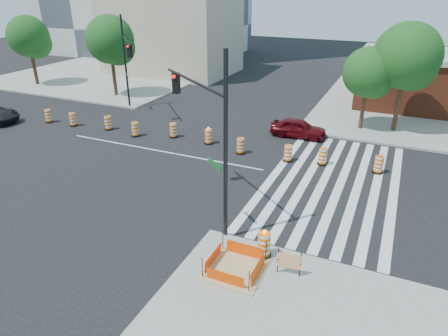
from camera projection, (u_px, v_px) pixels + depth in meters
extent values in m
plane|color=black|center=(160.00, 151.00, 25.79)|extent=(120.00, 120.00, 0.00)
cube|color=gray|center=(113.00, 73.00, 47.31)|extent=(22.00, 22.00, 0.15)
cube|color=silver|center=(276.00, 172.00, 22.89)|extent=(0.45, 13.50, 0.01)
cube|color=silver|center=(291.00, 175.00, 22.56)|extent=(0.45, 13.50, 0.01)
cube|color=silver|center=(307.00, 178.00, 22.22)|extent=(0.45, 13.50, 0.01)
cube|color=silver|center=(323.00, 181.00, 21.89)|extent=(0.45, 13.50, 0.01)
cube|color=silver|center=(340.00, 184.00, 21.56)|extent=(0.45, 13.50, 0.01)
cube|color=silver|center=(357.00, 187.00, 21.22)|extent=(0.45, 13.50, 0.01)
cube|color=silver|center=(375.00, 191.00, 20.89)|extent=(0.45, 13.50, 0.01)
cube|color=silver|center=(393.00, 194.00, 20.55)|extent=(0.45, 13.50, 0.01)
cube|color=silver|center=(160.00, 151.00, 25.79)|extent=(14.00, 0.12, 0.01)
cube|color=tan|center=(235.00, 269.00, 14.94)|extent=(2.20, 2.20, 0.05)
cube|color=#F54604|center=(225.00, 278.00, 14.09)|extent=(1.44, 0.02, 0.55)
cube|color=#F54604|center=(244.00, 250.00, 15.57)|extent=(1.44, 0.02, 0.55)
cube|color=#F54604|center=(213.00, 257.00, 15.16)|extent=(0.02, 1.44, 0.55)
cube|color=#F54604|center=(258.00, 270.00, 14.50)|extent=(0.02, 1.44, 0.55)
cylinder|color=black|center=(202.00, 268.00, 14.35)|extent=(0.04, 0.04, 0.90)
cylinder|color=black|center=(249.00, 282.00, 13.68)|extent=(0.04, 0.04, 0.90)
cylinder|color=black|center=(223.00, 241.00, 15.83)|extent=(0.04, 0.04, 0.90)
cylinder|color=black|center=(266.00, 252.00, 15.17)|extent=(0.04, 0.04, 0.90)
cube|color=tan|center=(172.00, 29.00, 46.31)|extent=(14.00, 10.00, 10.00)
imported|color=#4E060C|center=(298.00, 128.00, 27.91)|extent=(3.89, 1.67, 1.31)
cylinder|color=black|center=(226.00, 151.00, 15.41)|extent=(0.17, 0.17, 7.69)
cylinder|color=black|center=(193.00, 81.00, 16.82)|extent=(4.63, 3.63, 0.12)
cube|color=black|center=(176.00, 83.00, 18.64)|extent=(0.31, 0.27, 0.96)
sphere|color=#FF0C0C|center=(174.00, 77.00, 18.35)|extent=(0.17, 0.17, 0.17)
cube|color=#0C591E|center=(215.00, 164.00, 16.59)|extent=(0.94, 0.74, 0.24)
cylinder|color=black|center=(125.00, 62.00, 33.19)|extent=(0.17, 0.17, 7.47)
cylinder|color=black|center=(126.00, 41.00, 29.92)|extent=(3.86, 4.21, 0.11)
cube|color=black|center=(130.00, 51.00, 28.43)|extent=(0.30, 0.26, 0.93)
sphere|color=#FF0C0C|center=(128.00, 46.00, 28.14)|extent=(0.17, 0.17, 0.17)
cube|color=#0C591E|center=(128.00, 75.00, 32.79)|extent=(0.78, 0.85, 0.23)
cylinder|color=black|center=(263.00, 255.00, 15.66)|extent=(0.61, 0.61, 0.10)
cylinder|color=#FF6805|center=(264.00, 244.00, 15.45)|extent=(0.49, 0.49, 0.97)
sphere|color=#FF990C|center=(265.00, 232.00, 15.21)|extent=(0.16, 0.16, 0.16)
cube|color=#FF6805|center=(289.00, 258.00, 14.38)|extent=(0.91, 0.16, 0.30)
cube|color=#FF6805|center=(289.00, 265.00, 14.53)|extent=(0.91, 0.16, 0.23)
cylinder|color=black|center=(278.00, 260.00, 14.58)|extent=(0.04, 0.04, 1.07)
cylinder|color=black|center=(300.00, 265.00, 14.37)|extent=(0.04, 0.04, 1.07)
cylinder|color=#382314|center=(34.00, 64.00, 41.29)|extent=(0.36, 0.36, 4.40)
sphere|color=#154B18|center=(28.00, 36.00, 40.13)|extent=(4.12, 4.12, 4.12)
sphere|color=#154B18|center=(36.00, 43.00, 40.49)|extent=(3.02, 3.02, 3.02)
sphere|color=#154B18|center=(24.00, 41.00, 40.29)|extent=(2.75, 2.75, 2.75)
cylinder|color=#382314|center=(114.00, 72.00, 37.22)|extent=(0.34, 0.34, 4.63)
sphere|color=#154B18|center=(110.00, 40.00, 35.99)|extent=(4.34, 4.34, 4.34)
sphere|color=#154B18|center=(118.00, 48.00, 36.36)|extent=(3.18, 3.18, 3.18)
sphere|color=#154B18|center=(105.00, 45.00, 36.16)|extent=(2.89, 2.89, 2.89)
cylinder|color=#382314|center=(363.00, 105.00, 28.72)|extent=(0.28, 0.28, 3.75)
sphere|color=#154B18|center=(368.00, 72.00, 27.72)|extent=(3.52, 3.52, 3.52)
sphere|color=#154B18|center=(374.00, 81.00, 28.03)|extent=(2.58, 2.58, 2.58)
sphere|color=#154B18|center=(362.00, 77.00, 27.86)|extent=(2.34, 2.34, 2.34)
cylinder|color=#382314|center=(399.00, 99.00, 28.17)|extent=(0.32, 0.32, 4.80)
sphere|color=#154B18|center=(407.00, 56.00, 26.90)|extent=(4.50, 4.50, 4.50)
sphere|color=#154B18|center=(413.00, 67.00, 27.28)|extent=(3.30, 3.30, 3.30)
sphere|color=#154B18|center=(399.00, 63.00, 27.08)|extent=(3.00, 3.00, 3.00)
cylinder|color=black|center=(50.00, 122.00, 31.07)|extent=(0.60, 0.60, 0.10)
cylinder|color=#FF6805|center=(48.00, 115.00, 30.86)|extent=(0.48, 0.48, 0.95)
cylinder|color=black|center=(74.00, 125.00, 30.28)|extent=(0.60, 0.60, 0.10)
cylinder|color=#FF6805|center=(73.00, 119.00, 30.07)|extent=(0.48, 0.48, 0.95)
cylinder|color=black|center=(109.00, 129.00, 29.53)|extent=(0.60, 0.60, 0.10)
cylinder|color=#FF6805|center=(108.00, 122.00, 29.32)|extent=(0.48, 0.48, 0.95)
cylinder|color=black|center=(136.00, 135.00, 28.27)|extent=(0.60, 0.60, 0.10)
cylinder|color=#FF6805|center=(135.00, 129.00, 28.06)|extent=(0.48, 0.48, 0.95)
cylinder|color=black|center=(174.00, 136.00, 28.08)|extent=(0.60, 0.60, 0.10)
cylinder|color=#FF6805|center=(173.00, 130.00, 27.87)|extent=(0.48, 0.48, 0.95)
cylinder|color=black|center=(209.00, 143.00, 26.96)|extent=(0.60, 0.60, 0.10)
cylinder|color=#FF6805|center=(209.00, 136.00, 26.75)|extent=(0.48, 0.48, 0.95)
sphere|color=#FF990C|center=(208.00, 128.00, 26.51)|extent=(0.16, 0.16, 0.16)
cylinder|color=black|center=(240.00, 153.00, 25.43)|extent=(0.60, 0.60, 0.10)
cylinder|color=#FF6805|center=(241.00, 145.00, 25.22)|extent=(0.48, 0.48, 0.95)
cylinder|color=black|center=(288.00, 160.00, 24.33)|extent=(0.60, 0.60, 0.10)
cylinder|color=#FF6805|center=(288.00, 153.00, 24.12)|extent=(0.48, 0.48, 0.95)
cylinder|color=black|center=(322.00, 164.00, 23.88)|extent=(0.60, 0.60, 0.10)
cylinder|color=#FF6805|center=(323.00, 156.00, 23.66)|extent=(0.48, 0.48, 0.95)
cylinder|color=black|center=(377.00, 172.00, 22.83)|extent=(0.60, 0.60, 0.10)
cylinder|color=#FF6805|center=(379.00, 164.00, 22.61)|extent=(0.48, 0.48, 0.95)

